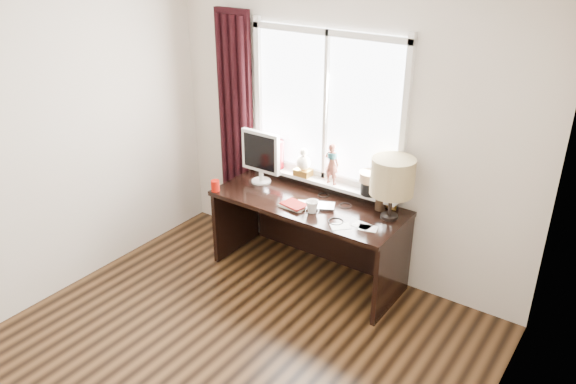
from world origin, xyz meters
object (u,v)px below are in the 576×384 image
Objects in this scene: red_cup at (215,186)px; mug at (312,206)px; desk at (314,222)px; monitor at (261,154)px; laptop at (314,206)px; table_lamp at (393,177)px.

mug is at bearing 8.94° from red_cup.
desk is 0.78m from monitor.
mug is (0.04, -0.09, 0.04)m from laptop.
desk is at bearing -178.15° from table_lamp.
mug is 0.22× the size of monitor.
mug is 0.70m from table_lamp.
table_lamp reaches higher than laptop.
red_cup is at bearing -164.43° from table_lamp.
desk is 3.27× the size of table_lamp.
monitor is 0.94× the size of table_lamp.
desk is (-0.13, 0.25, -0.30)m from mug.
monitor is (-0.68, 0.16, 0.26)m from laptop.
laptop reaches higher than desk.
table_lamp reaches higher than red_cup.
desk is 0.93m from table_lamp.
desk is at bearing 0.45° from monitor.
laptop is 3.46× the size of red_cup.
laptop is 0.21× the size of desk.
monitor is at bearing 141.54° from laptop.
laptop is 0.93m from red_cup.
table_lamp is at bearing 25.51° from mug.
red_cup is 1.59m from table_lamp.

